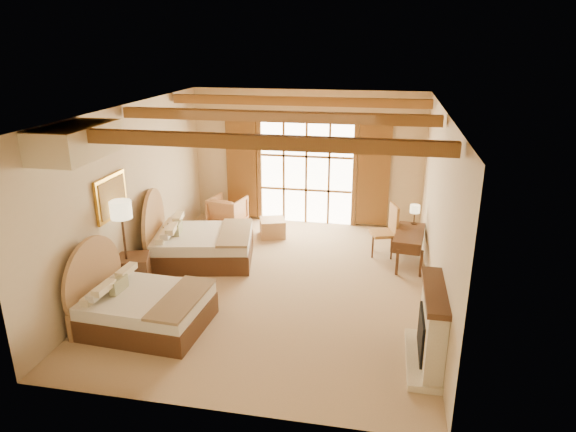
% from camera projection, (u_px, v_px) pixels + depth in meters
% --- Properties ---
extents(floor, '(7.00, 7.00, 0.00)m').
position_uv_depth(floor, '(276.00, 283.00, 9.52)').
color(floor, tan).
rests_on(floor, ground).
extents(wall_back, '(5.50, 0.00, 5.50)m').
position_uv_depth(wall_back, '(307.00, 158.00, 12.24)').
color(wall_back, beige).
rests_on(wall_back, ground).
extents(wall_left, '(0.00, 7.00, 7.00)m').
position_uv_depth(wall_left, '(131.00, 193.00, 9.49)').
color(wall_left, beige).
rests_on(wall_left, ground).
extents(wall_right, '(0.00, 7.00, 7.00)m').
position_uv_depth(wall_right, '(438.00, 211.00, 8.50)').
color(wall_right, beige).
rests_on(wall_right, ground).
extents(ceiling, '(7.00, 7.00, 0.00)m').
position_uv_depth(ceiling, '(275.00, 109.00, 8.47)').
color(ceiling, '#AD7431').
rests_on(ceiling, ground).
extents(ceiling_beams, '(5.39, 4.60, 0.18)m').
position_uv_depth(ceiling_beams, '(275.00, 116.00, 8.51)').
color(ceiling_beams, brown).
rests_on(ceiling_beams, ceiling).
extents(french_doors, '(3.95, 0.08, 2.60)m').
position_uv_depth(french_doors, '(306.00, 173.00, 12.30)').
color(french_doors, white).
rests_on(french_doors, ground).
extents(fireplace, '(0.46, 1.40, 1.16)m').
position_uv_depth(fireplace, '(430.00, 331.00, 7.03)').
color(fireplace, beige).
rests_on(fireplace, ground).
extents(painting, '(0.06, 0.95, 0.75)m').
position_uv_depth(painting, '(111.00, 197.00, 8.73)').
color(painting, gold).
rests_on(painting, wall_left).
extents(canopy_valance, '(0.70, 1.40, 0.45)m').
position_uv_depth(canopy_valance, '(76.00, 142.00, 7.13)').
color(canopy_valance, '#F2E8BE').
rests_on(canopy_valance, ceiling).
extents(bed_near, '(1.94, 1.51, 1.23)m').
position_uv_depth(bed_near, '(137.00, 304.00, 8.02)').
color(bed_near, '#4E2F1E').
rests_on(bed_near, floor).
extents(bed_far, '(2.28, 1.87, 1.32)m').
position_uv_depth(bed_far, '(195.00, 242.00, 10.40)').
color(bed_far, '#4E2F1E').
rests_on(bed_far, floor).
extents(nightstand, '(0.70, 0.70, 0.66)m').
position_uv_depth(nightstand, '(134.00, 274.00, 9.16)').
color(nightstand, '#4E2F1E').
rests_on(nightstand, floor).
extents(floor_lamp, '(0.36, 0.36, 1.72)m').
position_uv_depth(floor_lamp, '(122.00, 216.00, 8.70)').
color(floor_lamp, '#3A271A').
rests_on(floor_lamp, floor).
extents(armchair, '(0.90, 0.92, 0.72)m').
position_uv_depth(armchair, '(228.00, 211.00, 12.37)').
color(armchair, '#BA7D4C').
rests_on(armchair, floor).
extents(ottoman, '(0.70, 0.70, 0.40)m').
position_uv_depth(ottoman, '(273.00, 228.00, 11.74)').
color(ottoman, '#B08350').
rests_on(ottoman, floor).
extents(desk, '(0.68, 1.30, 0.67)m').
position_uv_depth(desk, '(409.00, 247.00, 10.26)').
color(desk, '#4E2F1E').
rests_on(desk, floor).
extents(desk_chair, '(0.62, 0.61, 1.09)m').
position_uv_depth(desk_chair, '(384.00, 240.00, 10.66)').
color(desk_chair, '#A38045').
rests_on(desk_chair, floor).
extents(desk_lamp, '(0.20, 0.20, 0.41)m').
position_uv_depth(desk_lamp, '(415.00, 210.00, 10.51)').
color(desk_lamp, '#3A271A').
rests_on(desk_lamp, desk).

